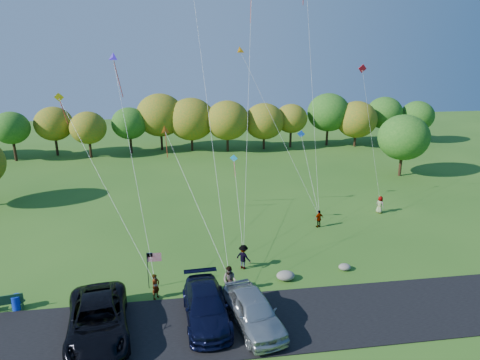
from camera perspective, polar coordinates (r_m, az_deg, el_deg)
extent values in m
plane|color=#295819|center=(29.06, -2.31, -14.06)|extent=(140.00, 140.00, 0.00)
cube|color=black|center=(25.74, -1.32, -18.63)|extent=(44.00, 6.00, 0.06)
cylinder|color=#342213|center=(66.70, -28.22, 3.54)|extent=(0.36, 0.36, 2.92)
ellipsoid|color=#386D1B|center=(66.08, -28.65, 6.40)|extent=(6.02, 6.02, 5.41)
cylinder|color=#342213|center=(68.23, -23.18, 4.43)|extent=(0.36, 0.36, 2.78)
ellipsoid|color=#386D1B|center=(67.58, -23.55, 7.48)|extent=(7.13, 7.13, 6.41)
cylinder|color=#342213|center=(64.53, -19.83, 4.21)|extent=(0.36, 0.36, 2.97)
ellipsoid|color=#1D5817|center=(63.87, -20.16, 7.31)|extent=(6.37, 6.37, 5.73)
cylinder|color=#342213|center=(64.55, -15.49, 4.58)|extent=(0.36, 0.36, 2.87)
ellipsoid|color=#386D1B|center=(63.92, -15.74, 7.53)|extent=(5.99, 5.99, 5.39)
cylinder|color=#342213|center=(64.86, -10.04, 4.93)|extent=(0.36, 0.36, 2.70)
ellipsoid|color=#1D5817|center=(64.19, -10.21, 8.08)|extent=(6.98, 6.98, 6.28)
cylinder|color=#342213|center=(64.56, -5.38, 5.12)|extent=(0.36, 0.36, 2.82)
ellipsoid|color=#1D5817|center=(63.97, -5.46, 7.84)|extent=(5.24, 5.24, 4.72)
cylinder|color=#342213|center=(65.36, -2.12, 5.06)|extent=(0.36, 0.36, 2.21)
ellipsoid|color=#1D5817|center=(64.71, -2.15, 8.00)|extent=(7.05, 7.05, 6.35)
cylinder|color=#342213|center=(66.39, 3.04, 5.40)|extent=(0.36, 0.36, 2.55)
ellipsoid|color=#1D5817|center=(65.84, 3.08, 7.87)|extent=(5.02, 5.02, 4.52)
cylinder|color=#342213|center=(65.53, 7.84, 5.27)|extent=(0.36, 0.36, 2.95)
ellipsoid|color=#386D1B|center=(64.85, 7.97, 8.50)|extent=(6.97, 6.97, 6.27)
cylinder|color=#342213|center=(69.48, 10.47, 5.87)|extent=(0.36, 0.36, 3.01)
ellipsoid|color=#386D1B|center=(68.92, 10.62, 8.49)|extent=(5.28, 5.28, 4.75)
cylinder|color=#342213|center=(69.41, 14.78, 5.30)|extent=(0.36, 0.36, 2.37)
ellipsoid|color=#386D1B|center=(68.79, 15.01, 8.17)|extent=(7.19, 7.19, 6.47)
cylinder|color=#342213|center=(72.49, 19.29, 5.46)|extent=(0.36, 0.36, 2.53)
ellipsoid|color=#386D1B|center=(71.98, 19.53, 7.77)|extent=(5.22, 5.22, 4.70)
cylinder|color=#342213|center=(74.90, 21.52, 5.63)|extent=(0.36, 0.36, 2.64)
ellipsoid|color=#1D5817|center=(74.37, 21.80, 8.01)|extent=(5.68, 5.68, 5.11)
cylinder|color=#342213|center=(55.35, 20.61, 1.94)|extent=(0.36, 0.36, 2.80)
ellipsoid|color=#1D5817|center=(54.61, 20.99, 5.33)|extent=(6.00, 6.00, 5.40)
imported|color=black|center=(25.52, -18.43, -17.30)|extent=(4.15, 7.28, 1.91)
imported|color=black|center=(25.62, -4.56, -16.43)|extent=(2.77, 6.13, 1.74)
imported|color=#A0A6AA|center=(25.04, 1.80, -17.03)|extent=(3.40, 5.94, 1.90)
imported|color=#4C4C59|center=(27.99, -11.18, -13.75)|extent=(0.70, 0.72, 1.67)
imported|color=#4C4C59|center=(27.92, -1.41, -13.22)|extent=(1.16, 1.10, 1.88)
imported|color=#4C4C59|center=(30.74, 0.46, -10.21)|extent=(1.32, 1.27, 1.81)
imported|color=#4C4C59|center=(38.00, 10.48, -5.10)|extent=(0.99, 0.68, 1.56)
imported|color=#4C4C59|center=(42.58, 18.15, -3.13)|extent=(0.82, 0.95, 1.64)
cube|color=#153C22|center=(30.07, -28.63, -14.22)|extent=(1.98, 0.48, 0.07)
cube|color=#153C22|center=(29.75, -28.86, -13.87)|extent=(1.97, 0.41, 0.61)
cube|color=#153C22|center=(29.90, -27.03, -14.67)|extent=(0.17, 0.50, 0.46)
cylinder|color=#0D2DC7|center=(29.93, -27.63, -14.24)|extent=(0.60, 0.60, 0.91)
cylinder|color=black|center=(28.90, -12.19, -11.72)|extent=(0.05, 0.05, 2.56)
cube|color=red|center=(28.43, -11.37, -10.07)|extent=(0.92, 0.62, 0.02)
cube|color=navy|center=(28.38, -11.96, -9.75)|extent=(0.37, 0.02, 0.29)
ellipsoid|color=gray|center=(29.82, 6.10, -12.56)|extent=(1.25, 0.98, 0.62)
ellipsoid|color=slate|center=(31.75, 13.78, -11.19)|extent=(0.87, 0.72, 0.45)
cone|color=#3215D3|center=(35.47, -16.58, 15.40)|extent=(0.83, 0.42, 0.76)
cone|color=orange|center=(36.96, 0.05, 16.89)|extent=(0.84, 0.58, 0.69)
cube|color=red|center=(37.59, 16.02, 14.09)|extent=(0.74, 0.20, 0.73)
cube|color=yellow|center=(36.29, -23.00, 10.13)|extent=(0.75, 0.22, 0.73)
cube|color=#1340BE|center=(41.21, 8.15, 6.11)|extent=(0.71, 0.27, 0.72)
cone|color=#C4580D|center=(38.03, -9.96, 6.52)|extent=(0.96, 0.63, 0.87)
cube|color=#1AA4EE|center=(34.67, -0.83, 2.93)|extent=(0.61, 0.27, 0.63)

